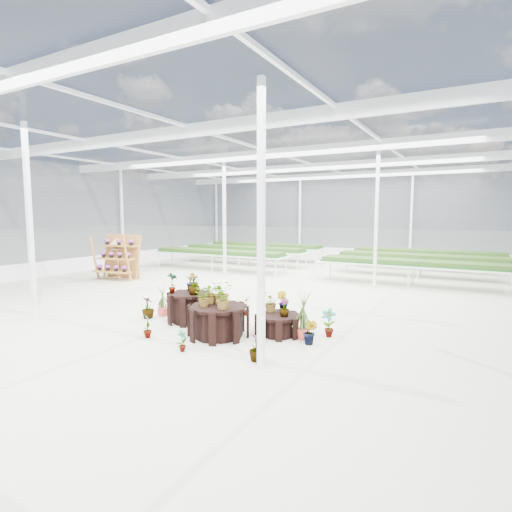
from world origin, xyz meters
The scene contains 10 objects.
ground_plane centered at (0.00, 0.00, 0.00)m, with size 24.00×24.00×0.00m, color gray.
greenhouse_shell centered at (0.00, 0.00, 2.25)m, with size 18.00×24.00×4.50m, color white, non-canonical shape.
steel_frame centered at (0.00, 0.00, 2.25)m, with size 18.00×24.00×4.50m, color silver, non-canonical shape.
nursery_benches centered at (0.00, 7.20, 0.42)m, with size 16.00×7.00×0.84m, color silver, non-canonical shape.
plinth_tall centered at (0.28, -2.40, 0.34)m, with size 0.99×0.99×0.67m, color black.
plinth_mid centered at (1.48, -3.00, 0.31)m, with size 1.19×1.19×0.63m, color black.
plinth_low centered at (2.48, -2.30, 0.21)m, with size 0.93×0.93×0.42m, color black.
shelf_rack centered at (-5.86, 0.99, 0.84)m, with size 1.58×0.84×1.68m, color olive, non-canonical shape.
bird_table centered at (-6.09, 1.23, 0.77)m, with size 0.37×0.37×1.54m, color tan, non-canonical shape.
nursery_plants centered at (1.35, -2.51, 0.59)m, with size 4.51×3.02×1.15m.
Camera 1 is at (5.94, -9.45, 2.45)m, focal length 28.00 mm.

